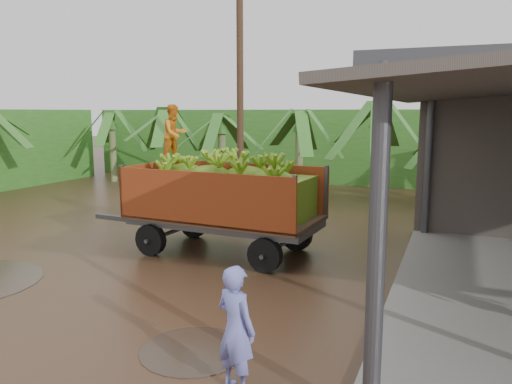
{
  "coord_description": "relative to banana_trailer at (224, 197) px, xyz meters",
  "views": [
    {
      "loc": [
        6.04,
        -9.0,
        3.49
      ],
      "look_at": [
        1.42,
        2.43,
        1.51
      ],
      "focal_mm": 35.0,
      "sensor_mm": 36.0,
      "label": 1
    }
  ],
  "objects": [
    {
      "name": "hedge_north",
      "position": [
        -2.75,
        14.06,
        0.39
      ],
      "size": [
        22.0,
        3.0,
        3.6
      ],
      "primitive_type": "cube",
      "color": "#2D661E",
      "rests_on": "ground"
    },
    {
      "name": "utility_pole",
      "position": [
        -2.04,
        5.67,
        2.85
      ],
      "size": [
        1.2,
        0.24,
        8.4
      ],
      "color": "#47301E",
      "rests_on": "ground"
    },
    {
      "name": "banana_plants",
      "position": [
        -4.78,
        6.37,
        0.51
      ],
      "size": [
        25.62,
        14.43,
        4.35
      ],
      "color": "#2D661E",
      "rests_on": "ground"
    },
    {
      "name": "ground",
      "position": [
        -0.75,
        -1.94,
        -1.41
      ],
      "size": [
        100.0,
        100.0,
        0.0
      ],
      "primitive_type": "plane",
      "color": "black",
      "rests_on": "ground"
    },
    {
      "name": "man_blue",
      "position": [
        2.86,
        -5.6,
        -0.59
      ],
      "size": [
        0.7,
        0.58,
        1.64
      ],
      "primitive_type": "imported",
      "rotation": [
        0.0,
        0.0,
        2.77
      ],
      "color": "#7378D1",
      "rests_on": "ground"
    },
    {
      "name": "banana_trailer",
      "position": [
        0.0,
        0.0,
        0.0
      ],
      "size": [
        6.53,
        2.53,
        3.68
      ],
      "rotation": [
        0.0,
        0.0,
        -0.06
      ],
      "color": "#B44119",
      "rests_on": "ground"
    }
  ]
}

